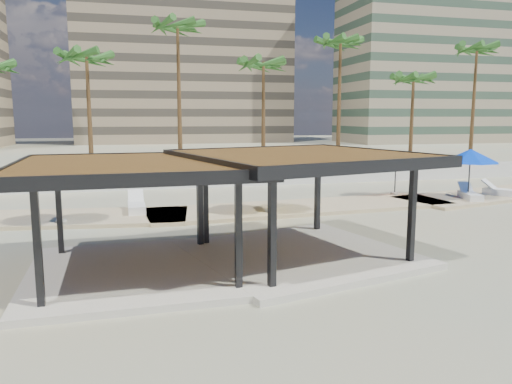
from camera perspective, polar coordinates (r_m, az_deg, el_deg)
ground at (r=18.75m, az=6.98°, el=-6.03°), size 200.00×200.00×0.00m
promenade at (r=26.44m, az=4.93°, el=-1.56°), size 44.45×7.97×0.24m
boundary_wall at (r=33.79m, az=-2.99°, el=1.61°), size 56.00×0.30×1.20m
building_mid at (r=95.93m, az=-8.35°, el=14.27°), size 38.00×16.00×30.40m
building_east at (r=100.08m, az=19.43°, el=15.37°), size 32.00×15.00×36.40m
pavilion_central at (r=16.63m, az=5.01°, el=-0.40°), size 8.50×8.50×3.56m
pavilion_west at (r=15.20m, az=-13.32°, el=-1.72°), size 6.95×6.95×3.45m
umbrella_b at (r=23.70m, az=1.67°, el=3.27°), size 3.93×3.93×2.72m
umbrella_c at (r=30.27m, az=15.72°, el=3.87°), size 3.34×3.34×2.56m
umbrella_d at (r=30.11m, az=23.31°, el=3.80°), size 3.85×3.85×2.77m
umbrella_f at (r=22.97m, az=-21.66°, el=1.78°), size 3.33×3.33×2.38m
lounger_a at (r=24.84m, az=-13.50°, el=-1.64°), size 0.81×2.41×0.91m
lounger_b at (r=30.23m, az=23.25°, el=-0.33°), size 1.35×2.32×0.84m
lounger_c at (r=32.31m, az=26.36°, el=0.02°), size 1.86×2.36×0.88m
palm_c at (r=35.20m, az=-18.78°, el=13.82°), size 3.00×3.00×9.34m
palm_d at (r=36.38m, az=-8.94°, el=17.42°), size 3.00×3.00×11.67m
palm_e at (r=36.72m, az=0.86°, el=13.88°), size 3.00×3.00×9.24m
palm_f at (r=39.11m, az=9.63°, el=15.90°), size 3.00×3.00×11.02m
palm_g at (r=41.32m, az=17.56°, el=11.83°), size 3.00×3.00×8.42m
palm_h at (r=45.43m, az=23.91°, el=14.14°), size 3.00×3.00×10.92m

